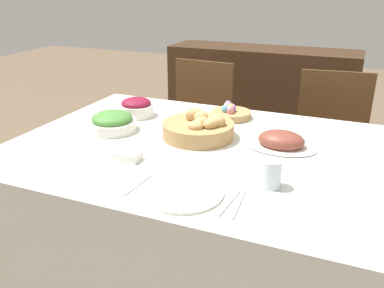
{
  "coord_description": "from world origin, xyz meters",
  "views": [
    {
      "loc": [
        0.55,
        -1.48,
        1.4
      ],
      "look_at": [
        -0.03,
        -0.09,
        0.79
      ],
      "focal_mm": 38.0,
      "sensor_mm": 36.0,
      "label": 1
    }
  ],
  "objects_px": {
    "spoon": "(238,204)",
    "drinking_cup": "(271,174)",
    "chair_far_left": "(195,126)",
    "bread_basket": "(199,128)",
    "fork": "(139,184)",
    "butter_dish": "(128,156)",
    "chair_far_right": "(330,145)",
    "dinner_plate": "(182,192)",
    "knife": "(229,203)",
    "ham_platter": "(281,142)",
    "beet_salad_bowl": "(136,107)",
    "egg_basket": "(231,113)",
    "green_salad_bowl": "(112,122)",
    "sideboard": "(260,100)"
  },
  "relations": [
    {
      "from": "dinner_plate",
      "to": "bread_basket",
      "type": "bearing_deg",
      "value": 105.38
    },
    {
      "from": "green_salad_bowl",
      "to": "beet_salad_bowl",
      "type": "bearing_deg",
      "value": 92.18
    },
    {
      "from": "egg_basket",
      "to": "butter_dish",
      "type": "relative_size",
      "value": 1.96
    },
    {
      "from": "chair_far_right",
      "to": "green_salad_bowl",
      "type": "height_order",
      "value": "chair_far_right"
    },
    {
      "from": "chair_far_right",
      "to": "dinner_plate",
      "type": "height_order",
      "value": "chair_far_right"
    },
    {
      "from": "dinner_plate",
      "to": "knife",
      "type": "distance_m",
      "value": 0.16
    },
    {
      "from": "bread_basket",
      "to": "spoon",
      "type": "distance_m",
      "value": 0.6
    },
    {
      "from": "chair_far_left",
      "to": "butter_dish",
      "type": "distance_m",
      "value": 1.19
    },
    {
      "from": "ham_platter",
      "to": "butter_dish",
      "type": "height_order",
      "value": "ham_platter"
    },
    {
      "from": "egg_basket",
      "to": "green_salad_bowl",
      "type": "distance_m",
      "value": 0.6
    },
    {
      "from": "ham_platter",
      "to": "butter_dish",
      "type": "relative_size",
      "value": 2.9
    },
    {
      "from": "beet_salad_bowl",
      "to": "drinking_cup",
      "type": "distance_m",
      "value": 0.95
    },
    {
      "from": "sideboard",
      "to": "drinking_cup",
      "type": "relative_size",
      "value": 15.75
    },
    {
      "from": "beet_salad_bowl",
      "to": "egg_basket",
      "type": "bearing_deg",
      "value": 18.51
    },
    {
      "from": "sideboard",
      "to": "green_salad_bowl",
      "type": "distance_m",
      "value": 1.88
    },
    {
      "from": "egg_basket",
      "to": "ham_platter",
      "type": "xyz_separation_m",
      "value": [
        0.31,
        -0.3,
        0.0
      ]
    },
    {
      "from": "ham_platter",
      "to": "drinking_cup",
      "type": "relative_size",
      "value": 3.03
    },
    {
      "from": "chair_far_left",
      "to": "bread_basket",
      "type": "bearing_deg",
      "value": -61.84
    },
    {
      "from": "ham_platter",
      "to": "green_salad_bowl",
      "type": "distance_m",
      "value": 0.77
    },
    {
      "from": "beet_salad_bowl",
      "to": "fork",
      "type": "relative_size",
      "value": 1.02
    },
    {
      "from": "dinner_plate",
      "to": "egg_basket",
      "type": "bearing_deg",
      "value": 96.38
    },
    {
      "from": "chair_far_left",
      "to": "drinking_cup",
      "type": "distance_m",
      "value": 1.41
    },
    {
      "from": "beet_salad_bowl",
      "to": "butter_dish",
      "type": "distance_m",
      "value": 0.56
    },
    {
      "from": "spoon",
      "to": "drinking_cup",
      "type": "relative_size",
      "value": 1.78
    },
    {
      "from": "egg_basket",
      "to": "spoon",
      "type": "distance_m",
      "value": 0.87
    },
    {
      "from": "dinner_plate",
      "to": "butter_dish",
      "type": "relative_size",
      "value": 2.69
    },
    {
      "from": "chair_far_left",
      "to": "fork",
      "type": "distance_m",
      "value": 1.38
    },
    {
      "from": "chair_far_right",
      "to": "drinking_cup",
      "type": "height_order",
      "value": "chair_far_right"
    },
    {
      "from": "knife",
      "to": "butter_dish",
      "type": "xyz_separation_m",
      "value": [
        -0.47,
        0.17,
        0.01
      ]
    },
    {
      "from": "bread_basket",
      "to": "ham_platter",
      "type": "distance_m",
      "value": 0.36
    },
    {
      "from": "bread_basket",
      "to": "chair_far_left",
      "type": "bearing_deg",
      "value": 113.16
    },
    {
      "from": "butter_dish",
      "to": "beet_salad_bowl",
      "type": "bearing_deg",
      "value": 116.27
    },
    {
      "from": "egg_basket",
      "to": "dinner_plate",
      "type": "xyz_separation_m",
      "value": [
        0.09,
        -0.82,
        -0.02
      ]
    },
    {
      "from": "spoon",
      "to": "chair_far_right",
      "type": "bearing_deg",
      "value": 77.26
    },
    {
      "from": "beet_salad_bowl",
      "to": "knife",
      "type": "bearing_deg",
      "value": -42.99
    },
    {
      "from": "beet_salad_bowl",
      "to": "spoon",
      "type": "height_order",
      "value": "beet_salad_bowl"
    },
    {
      "from": "egg_basket",
      "to": "green_salad_bowl",
      "type": "height_order",
      "value": "green_salad_bowl"
    },
    {
      "from": "drinking_cup",
      "to": "butter_dish",
      "type": "distance_m",
      "value": 0.56
    },
    {
      "from": "ham_platter",
      "to": "beet_salad_bowl",
      "type": "relative_size",
      "value": 1.67
    },
    {
      "from": "chair_far_left",
      "to": "bread_basket",
      "type": "xyz_separation_m",
      "value": [
        0.35,
        -0.81,
        0.31
      ]
    },
    {
      "from": "spoon",
      "to": "drinking_cup",
      "type": "distance_m",
      "value": 0.18
    },
    {
      "from": "sideboard",
      "to": "beet_salad_bowl",
      "type": "xyz_separation_m",
      "value": [
        -0.28,
        -1.59,
        0.35
      ]
    },
    {
      "from": "beet_salad_bowl",
      "to": "sideboard",
      "type": "bearing_deg",
      "value": 80.0
    },
    {
      "from": "spoon",
      "to": "butter_dish",
      "type": "bearing_deg",
      "value": 157.15
    },
    {
      "from": "knife",
      "to": "bread_basket",
      "type": "bearing_deg",
      "value": 125.45
    },
    {
      "from": "fork",
      "to": "bread_basket",
      "type": "bearing_deg",
      "value": 91.49
    },
    {
      "from": "fork",
      "to": "drinking_cup",
      "type": "distance_m",
      "value": 0.45
    },
    {
      "from": "dinner_plate",
      "to": "chair_far_right",
      "type": "bearing_deg",
      "value": 73.68
    },
    {
      "from": "fork",
      "to": "knife",
      "type": "xyz_separation_m",
      "value": [
        0.32,
        0.0,
        0.0
      ]
    },
    {
      "from": "fork",
      "to": "butter_dish",
      "type": "height_order",
      "value": "butter_dish"
    }
  ]
}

